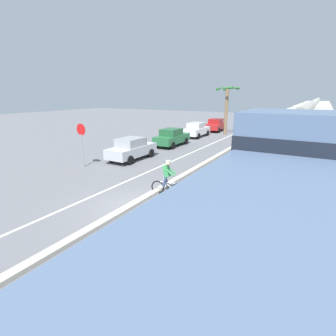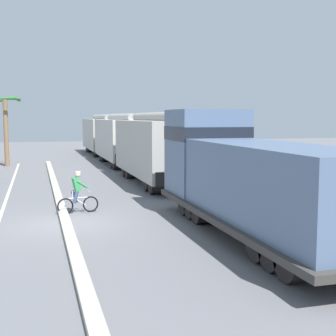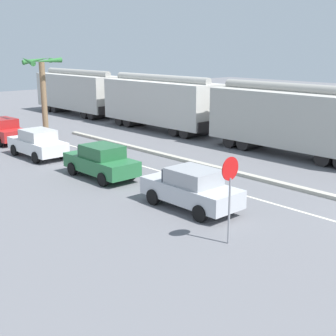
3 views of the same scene
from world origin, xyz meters
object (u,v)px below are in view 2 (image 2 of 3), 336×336
(hopper_car_middle, at_px, (120,139))
(hopper_car_trailing, at_px, (101,135))
(hopper_car_lead, at_px, (155,148))
(palm_tree_near, at_px, (6,115))
(locomotive, at_px, (243,180))
(cyclist, at_px, (77,193))

(hopper_car_middle, height_order, hopper_car_trailing, same)
(hopper_car_lead, xyz_separation_m, palm_tree_near, (-8.95, 12.77, 1.97))
(locomotive, relative_size, hopper_car_lead, 1.10)
(locomotive, bearing_deg, hopper_car_lead, 90.00)
(locomotive, distance_m, hopper_car_middle, 23.76)
(palm_tree_near, bearing_deg, locomotive, -70.24)
(hopper_car_trailing, bearing_deg, hopper_car_middle, -90.00)
(hopper_car_middle, height_order, palm_tree_near, palm_tree_near)
(locomotive, bearing_deg, hopper_car_trailing, 90.00)
(hopper_car_middle, bearing_deg, hopper_car_trailing, 90.00)
(palm_tree_near, bearing_deg, hopper_car_middle, -7.44)
(hopper_car_middle, xyz_separation_m, palm_tree_near, (-8.95, 1.17, 1.97))
(hopper_car_middle, distance_m, cyclist, 19.80)
(cyclist, relative_size, palm_tree_near, 0.30)
(locomotive, distance_m, hopper_car_lead, 12.16)
(cyclist, bearing_deg, hopper_car_middle, 74.91)
(hopper_car_middle, bearing_deg, cyclist, -105.09)
(hopper_car_lead, xyz_separation_m, hopper_car_middle, (0.00, 11.60, 0.00))
(hopper_car_trailing, height_order, cyclist, hopper_car_trailing)
(hopper_car_lead, relative_size, hopper_car_middle, 1.00)
(hopper_car_trailing, bearing_deg, locomotive, -90.00)
(hopper_car_middle, distance_m, hopper_car_trailing, 11.60)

